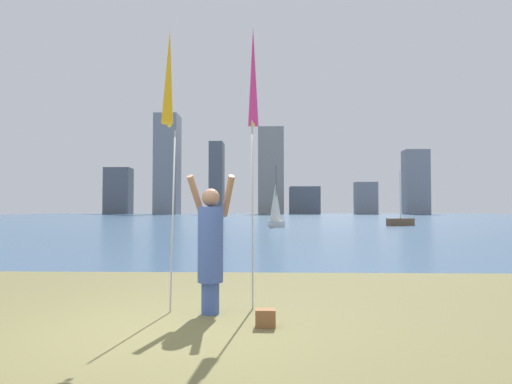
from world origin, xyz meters
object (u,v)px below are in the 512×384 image
object	(u,v)px
kite_flag_left	(169,82)
sailboat_1	(400,221)
sailboat_5	(276,206)
person	(211,245)
kite_flag_right	(253,82)
bag	(266,318)

from	to	relation	value
kite_flag_left	sailboat_1	world-z (taller)	sailboat_1
kite_flag_left	sailboat_5	size ratio (longest dim) A/B	0.82
sailboat_1	sailboat_5	size ratio (longest dim) A/B	0.96
sailboat_5	kite_flag_left	bearing A→B (deg)	-93.69
person	kite_flag_right	size ratio (longest dim) A/B	0.46
kite_flag_right	kite_flag_left	bearing A→B (deg)	-152.67
sailboat_1	sailboat_5	distance (m)	10.85
sailboat_1	bag	bearing A→B (deg)	-108.81
sailboat_5	person	bearing A→B (deg)	-92.58
kite_flag_left	sailboat_1	bearing A→B (deg)	68.75
kite_flag_left	kite_flag_right	size ratio (longest dim) A/B	0.94
kite_flag_left	kite_flag_right	bearing A→B (deg)	27.33
sailboat_5	bag	bearing A→B (deg)	-91.05
kite_flag_left	sailboat_5	distance (m)	29.29
kite_flag_right	bag	world-z (taller)	kite_flag_right
person	sailboat_5	distance (m)	29.11
person	bag	bearing A→B (deg)	-43.71
kite_flag_right	sailboat_5	xyz separation A→B (m)	(0.74, 28.60, -1.76)
person	sailboat_5	world-z (taller)	sailboat_5
kite_flag_right	bag	size ratio (longest dim) A/B	17.03
kite_flag_left	bag	size ratio (longest dim) A/B	16.09
bag	sailboat_5	world-z (taller)	sailboat_5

